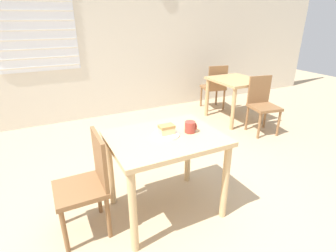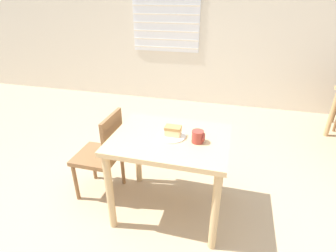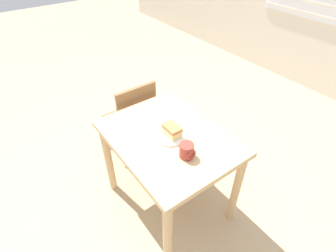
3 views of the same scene
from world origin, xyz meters
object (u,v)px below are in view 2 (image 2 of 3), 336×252
(plate, at_px, (172,136))
(coffee_mug, at_px, (198,137))
(chair_near_window, at_px, (103,152))
(cake_slice, at_px, (173,131))
(dining_table_near, at_px, (170,150))

(plate, relative_size, coffee_mug, 2.28)
(chair_near_window, distance_m, coffee_mug, 0.95)
(plate, xyz_separation_m, cake_slice, (0.01, 0.01, 0.04))
(dining_table_near, height_order, chair_near_window, chair_near_window)
(dining_table_near, height_order, coffee_mug, coffee_mug)
(chair_near_window, height_order, plate, chair_near_window)
(dining_table_near, height_order, plate, plate)
(chair_near_window, bearing_deg, dining_table_near, 84.32)
(dining_table_near, xyz_separation_m, chair_near_window, (-0.65, 0.06, -0.17))
(dining_table_near, distance_m, cake_slice, 0.18)
(chair_near_window, distance_m, plate, 0.73)
(dining_table_near, bearing_deg, coffee_mug, -6.37)
(dining_table_near, relative_size, chair_near_window, 1.10)
(dining_table_near, relative_size, plate, 4.11)
(plate, xyz_separation_m, coffee_mug, (0.22, -0.03, 0.04))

